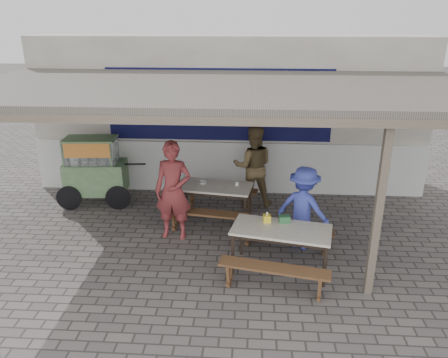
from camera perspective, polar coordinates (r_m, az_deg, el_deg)
ground at (r=7.72m, az=-0.86°, el=-9.99°), size 60.00×60.00×0.00m
back_wall at (r=10.44m, az=0.68°, el=8.48°), size 9.00×1.28×3.50m
warung_roof at (r=7.62m, az=-0.29°, el=11.48°), size 9.00×4.21×2.81m
table_left at (r=8.70m, az=-1.32°, el=-1.33°), size 1.57×0.94×0.75m
bench_left_street at (r=8.29m, az=-2.26°, el=-5.00°), size 1.61×0.50×0.45m
bench_left_wall at (r=9.37m, az=-0.45°, el=-1.85°), size 1.61×0.50×0.45m
table_right at (r=7.07m, az=7.49°, el=-6.97°), size 1.68×1.03×0.75m
bench_right_street at (r=6.66m, az=6.52°, el=-12.11°), size 1.68×0.60×0.45m
bench_right_wall at (r=7.82m, az=8.09°, el=-6.89°), size 1.68×0.60×0.45m
vendor_cart at (r=9.85m, az=-16.57°, el=1.33°), size 1.85×0.82×1.49m
patron_street_side at (r=8.00m, az=-6.65°, el=-1.54°), size 0.71×0.49×1.86m
patron_wall_side at (r=9.37m, az=3.82°, el=1.67°), size 0.88×0.70×1.77m
patron_right_table at (r=7.80m, az=10.33°, el=-3.73°), size 1.12×0.97×1.51m
tissue_box at (r=7.21m, az=5.63°, el=-5.14°), size 0.13×0.13×0.12m
donation_box at (r=7.21m, az=7.90°, el=-5.23°), size 0.18×0.13×0.12m
condiment_jar at (r=8.66m, az=1.72°, el=-0.59°), size 0.07×0.07×0.08m
condiment_bowl at (r=8.79m, az=-2.77°, el=-0.42°), size 0.18×0.18×0.04m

